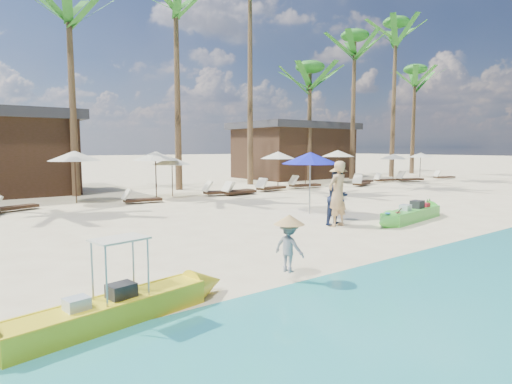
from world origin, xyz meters
TOP-DOWN VIEW (x-y plane):
  - ground at (0.00, 0.00)m, footprint 240.00×240.00m
  - green_canoe at (3.56, 0.06)m, footprint 4.94×1.12m
  - yellow_canoe at (-7.15, -2.29)m, footprint 4.50×1.06m
  - tourist at (0.81, 0.85)m, footprint 0.77×0.55m
  - vendor_green at (0.97, 0.96)m, footprint 0.89×0.72m
  - vendor_yellow at (-3.95, -2.34)m, footprint 0.48×0.66m
  - blue_umbrella at (1.84, 3.10)m, footprint 2.08×2.08m
  - resort_parasol_4 at (-4.10, 11.38)m, footprint 2.20×2.20m
  - lounger_4_right at (-6.68, 10.31)m, footprint 1.74×1.03m
  - resort_parasol_5 at (-0.56, 11.02)m, footprint 2.16×2.16m
  - lounger_5_left at (-1.92, 9.65)m, footprint 1.72×0.69m
  - resort_parasol_6 at (0.38, 11.22)m, footprint 1.88×1.88m
  - lounger_6_left at (2.44, 10.11)m, footprint 2.05×0.89m
  - lounger_6_right at (3.23, 9.71)m, footprint 1.89×0.67m
  - resort_parasol_7 at (7.04, 11.09)m, footprint 2.10×2.10m
  - lounger_7_left at (3.50, 10.10)m, footprint 1.83×0.84m
  - lounger_7_right at (5.77, 10.28)m, footprint 2.01×0.90m
  - resort_parasol_8 at (9.89, 11.76)m, footprint 1.81×1.81m
  - lounger_8_left at (8.46, 10.46)m, footprint 2.07×0.94m
  - resort_parasol_9 at (12.51, 11.45)m, footprint 2.15×2.15m
  - lounger_9_left at (12.24, 9.25)m, footprint 1.88×1.12m
  - lounger_9_right at (13.69, 10.32)m, footprint 1.85×0.81m
  - resort_parasol_10 at (17.00, 10.30)m, footprint 1.90×1.90m
  - lounger_10_left at (16.04, 10.34)m, footprint 1.71×0.78m
  - lounger_10_right at (17.59, 9.43)m, footprint 2.07×1.17m
  - resort_parasol_11 at (22.47, 11.61)m, footprint 1.92×1.92m
  - lounger_11_left at (22.03, 9.38)m, footprint 1.79×1.05m
  - palm_3 at (-3.36, 14.27)m, footprint 2.08×2.08m
  - palm_4 at (2.15, 14.01)m, footprint 2.08×2.08m
  - palm_5 at (7.45, 14.38)m, footprint 2.08×2.08m
  - palm_6 at (12.84, 14.52)m, footprint 2.08×2.08m
  - palm_7 at (16.57, 13.68)m, footprint 2.08×2.08m
  - palm_8 at (21.07, 13.33)m, footprint 2.08×2.08m
  - palm_9 at (26.21, 14.81)m, footprint 2.08×2.08m
  - pavilion_east at (14.00, 17.50)m, footprint 8.80×6.60m

SIDE VIEW (x-z plane):
  - ground at x=0.00m, z-range 0.00..0.00m
  - lounger_10_left at x=16.04m, z-range -0.09..0.47m
  - lounger_4_right at x=-6.68m, z-range -0.09..0.47m
  - lounger_5_left at x=-1.92m, z-range -0.09..0.47m
  - yellow_canoe at x=-7.15m, z-range -0.40..0.78m
  - lounger_11_left at x=22.03m, z-range -0.10..0.48m
  - lounger_7_left at x=3.50m, z-range -0.10..0.50m
  - lounger_9_right at x=13.69m, z-range -0.10..0.51m
  - lounger_9_left at x=12.24m, z-range -0.10..0.51m
  - lounger_6_right at x=3.23m, z-range -0.10..0.53m
  - green_canoe at x=3.56m, z-range -0.10..0.53m
  - lounger_7_right at x=5.77m, z-range -0.11..0.55m
  - lounger_6_left at x=2.44m, z-range -0.11..0.56m
  - lounger_10_right at x=17.59m, z-range -0.11..0.56m
  - lounger_8_left at x=8.46m, z-range -0.11..0.56m
  - vendor_yellow at x=-3.95m, z-range 0.18..1.10m
  - vendor_green at x=0.97m, z-range 0.00..1.73m
  - tourist at x=0.81m, z-range 0.00..2.00m
  - resort_parasol_8 at x=9.89m, z-range 0.75..2.61m
  - resort_parasol_6 at x=0.38m, z-range 0.78..2.71m
  - resort_parasol_10 at x=17.00m, z-range 0.78..2.74m
  - resort_parasol_11 at x=22.47m, z-range 0.80..2.78m
  - resort_parasol_7 at x=7.04m, z-range 0.87..3.03m
  - resort_parasol_9 at x=12.51m, z-range 0.89..3.11m
  - resort_parasol_5 at x=-0.56m, z-range 0.89..3.11m
  - blue_umbrella at x=1.84m, z-range 0.90..3.14m
  - resort_parasol_4 at x=-4.10m, z-range 0.91..3.17m
  - pavilion_east at x=14.00m, z-range 0.05..4.35m
  - palm_6 at x=12.84m, z-range 2.79..11.31m
  - palm_9 at x=26.21m, z-range 3.14..12.97m
  - palm_3 at x=-3.36m, z-range 3.32..13.83m
  - palm_7 at x=16.57m, z-range 3.46..14.53m
  - palm_4 at x=2.15m, z-range 3.60..15.30m
  - palm_8 at x=21.07m, z-range 3.83..16.53m
  - palm_5 at x=7.45m, z-range 4.02..17.62m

